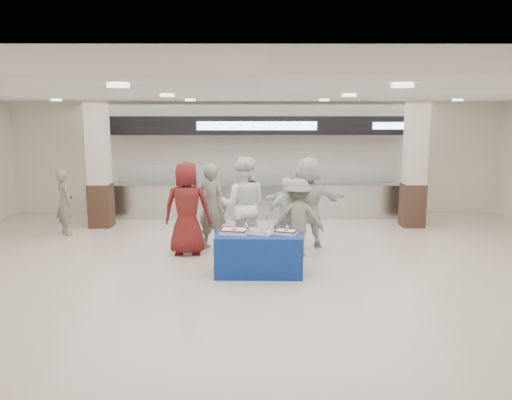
{
  "coord_description": "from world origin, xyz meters",
  "views": [
    {
      "loc": [
        -0.06,
        -8.38,
        2.89
      ],
      "look_at": [
        -0.03,
        1.6,
        1.14
      ],
      "focal_mm": 35.0,
      "sensor_mm": 36.0,
      "label": 1
    }
  ],
  "objects_px": {
    "sheet_cake_right": "(286,232)",
    "display_table": "(259,254)",
    "civilian_white": "(307,202)",
    "civilian_maroon": "(187,208)",
    "sheet_cake_left": "(234,231)",
    "soldier_bg": "(65,202)",
    "soldier_a": "(212,207)",
    "soldier_b": "(299,218)",
    "chef_tall": "(243,205)",
    "cupcake_tray": "(260,232)",
    "chef_short": "(288,216)"
  },
  "relations": [
    {
      "from": "civilian_white",
      "to": "soldier_bg",
      "type": "distance_m",
      "value": 5.79
    },
    {
      "from": "sheet_cake_right",
      "to": "civilian_white",
      "type": "xyz_separation_m",
      "value": [
        0.57,
        1.89,
        0.19
      ]
    },
    {
      "from": "cupcake_tray",
      "to": "civilian_white",
      "type": "height_order",
      "value": "civilian_white"
    },
    {
      "from": "cupcake_tray",
      "to": "sheet_cake_left",
      "type": "bearing_deg",
      "value": 175.61
    },
    {
      "from": "civilian_maroon",
      "to": "chef_short",
      "type": "height_order",
      "value": "civilian_maroon"
    },
    {
      "from": "soldier_a",
      "to": "chef_short",
      "type": "distance_m",
      "value": 1.63
    },
    {
      "from": "sheet_cake_right",
      "to": "soldier_a",
      "type": "relative_size",
      "value": 0.25
    },
    {
      "from": "civilian_maroon",
      "to": "chef_tall",
      "type": "xyz_separation_m",
      "value": [
        1.15,
        0.1,
        0.04
      ]
    },
    {
      "from": "chef_tall",
      "to": "soldier_b",
      "type": "xyz_separation_m",
      "value": [
        1.12,
        -0.25,
        -0.21
      ]
    },
    {
      "from": "soldier_a",
      "to": "soldier_bg",
      "type": "xyz_separation_m",
      "value": [
        -3.63,
        1.31,
        -0.14
      ]
    },
    {
      "from": "sheet_cake_left",
      "to": "cupcake_tray",
      "type": "distance_m",
      "value": 0.47
    },
    {
      "from": "display_table",
      "to": "civilian_white",
      "type": "xyz_separation_m",
      "value": [
        1.06,
        1.88,
        0.61
      ]
    },
    {
      "from": "soldier_b",
      "to": "soldier_bg",
      "type": "xyz_separation_m",
      "value": [
        -5.42,
        1.86,
        -0.01
      ]
    },
    {
      "from": "display_table",
      "to": "soldier_bg",
      "type": "bearing_deg",
      "value": 148.08
    },
    {
      "from": "display_table",
      "to": "soldier_bg",
      "type": "xyz_separation_m",
      "value": [
        -4.61,
        3.03,
        0.41
      ]
    },
    {
      "from": "sheet_cake_left",
      "to": "soldier_bg",
      "type": "relative_size",
      "value": 0.34
    },
    {
      "from": "soldier_a",
      "to": "civilian_maroon",
      "type": "bearing_deg",
      "value": 64.5
    },
    {
      "from": "sheet_cake_right",
      "to": "civilian_maroon",
      "type": "height_order",
      "value": "civilian_maroon"
    },
    {
      "from": "soldier_bg",
      "to": "sheet_cake_left",
      "type": "bearing_deg",
      "value": -164.62
    },
    {
      "from": "sheet_cake_left",
      "to": "chef_tall",
      "type": "height_order",
      "value": "chef_tall"
    },
    {
      "from": "display_table",
      "to": "chef_tall",
      "type": "bearing_deg",
      "value": 103.45
    },
    {
      "from": "soldier_b",
      "to": "civilian_white",
      "type": "height_order",
      "value": "civilian_white"
    },
    {
      "from": "sheet_cake_left",
      "to": "chef_short",
      "type": "distance_m",
      "value": 1.7
    },
    {
      "from": "soldier_bg",
      "to": "civilian_white",
      "type": "bearing_deg",
      "value": -140.33
    },
    {
      "from": "chef_tall",
      "to": "soldier_bg",
      "type": "height_order",
      "value": "chef_tall"
    },
    {
      "from": "sheet_cake_right",
      "to": "soldier_bg",
      "type": "height_order",
      "value": "soldier_bg"
    },
    {
      "from": "sheet_cake_right",
      "to": "sheet_cake_left",
      "type": "bearing_deg",
      "value": 177.78
    },
    {
      "from": "display_table",
      "to": "soldier_b",
      "type": "distance_m",
      "value": 1.48
    },
    {
      "from": "sheet_cake_right",
      "to": "display_table",
      "type": "bearing_deg",
      "value": 179.46
    },
    {
      "from": "soldier_a",
      "to": "soldier_b",
      "type": "distance_m",
      "value": 1.88
    },
    {
      "from": "civilian_maroon",
      "to": "soldier_a",
      "type": "relative_size",
      "value": 1.04
    },
    {
      "from": "sheet_cake_left",
      "to": "soldier_bg",
      "type": "bearing_deg",
      "value": 144.3
    },
    {
      "from": "sheet_cake_left",
      "to": "soldier_a",
      "type": "xyz_separation_m",
      "value": [
        -0.54,
        1.68,
        0.13
      ]
    },
    {
      "from": "civilian_maroon",
      "to": "soldier_b",
      "type": "bearing_deg",
      "value": 176.06
    },
    {
      "from": "sheet_cake_left",
      "to": "sheet_cake_right",
      "type": "distance_m",
      "value": 0.93
    },
    {
      "from": "chef_tall",
      "to": "civilian_white",
      "type": "relative_size",
      "value": 1.02
    },
    {
      "from": "chef_tall",
      "to": "civilian_white",
      "type": "height_order",
      "value": "chef_tall"
    },
    {
      "from": "display_table",
      "to": "soldier_bg",
      "type": "relative_size",
      "value": 0.98
    },
    {
      "from": "display_table",
      "to": "cupcake_tray",
      "type": "relative_size",
      "value": 2.77
    },
    {
      "from": "sheet_cake_right",
      "to": "cupcake_tray",
      "type": "height_order",
      "value": "sheet_cake_right"
    },
    {
      "from": "cupcake_tray",
      "to": "soldier_b",
      "type": "height_order",
      "value": "soldier_b"
    },
    {
      "from": "sheet_cake_left",
      "to": "civilian_white",
      "type": "bearing_deg",
      "value": 50.9
    },
    {
      "from": "chef_short",
      "to": "soldier_bg",
      "type": "xyz_separation_m",
      "value": [
        -5.22,
        1.65,
        -0.0
      ]
    },
    {
      "from": "cupcake_tray",
      "to": "chef_short",
      "type": "bearing_deg",
      "value": 67.05
    },
    {
      "from": "display_table",
      "to": "sheet_cake_left",
      "type": "bearing_deg",
      "value": 177.31
    },
    {
      "from": "display_table",
      "to": "chef_short",
      "type": "distance_m",
      "value": 1.56
    },
    {
      "from": "sheet_cake_left",
      "to": "civilian_maroon",
      "type": "xyz_separation_m",
      "value": [
        -1.01,
        1.28,
        0.17
      ]
    },
    {
      "from": "sheet_cake_right",
      "to": "soldier_a",
      "type": "bearing_deg",
      "value": 130.53
    },
    {
      "from": "sheet_cake_right",
      "to": "soldier_a",
      "type": "xyz_separation_m",
      "value": [
        -1.47,
        1.72,
        0.13
      ]
    },
    {
      "from": "display_table",
      "to": "sheet_cake_left",
      "type": "height_order",
      "value": "sheet_cake_left"
    }
  ]
}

